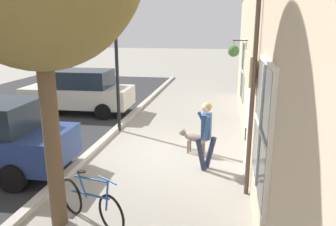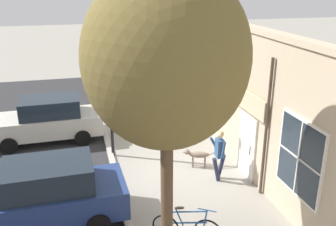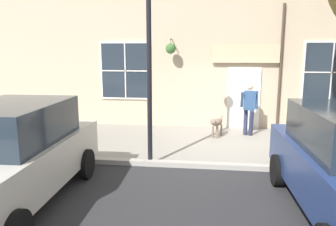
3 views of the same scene
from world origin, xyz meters
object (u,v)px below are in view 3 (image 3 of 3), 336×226
Objects in this scene: dog_on_leash at (217,123)px; parked_car_nearest_curb at (9,155)px; street_lamp at (149,17)px; pedestrian_walking at (249,103)px.

parked_car_nearest_curb is at bearing -35.81° from dog_on_leash.
street_lamp is at bearing 138.97° from parked_car_nearest_curb.
pedestrian_walking is at bearing 139.43° from parked_car_nearest_curb.
pedestrian_walking is 4.66m from street_lamp.
parked_car_nearest_curb reaches higher than pedestrian_walking.
street_lamp reaches higher than pedestrian_walking.
pedestrian_walking is 1.60× the size of dog_on_leash.
street_lamp reaches higher than parked_car_nearest_curb.
parked_car_nearest_curb is (5.02, -3.62, 0.43)m from dog_on_leash.
street_lamp is at bearing -30.70° from dog_on_leash.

